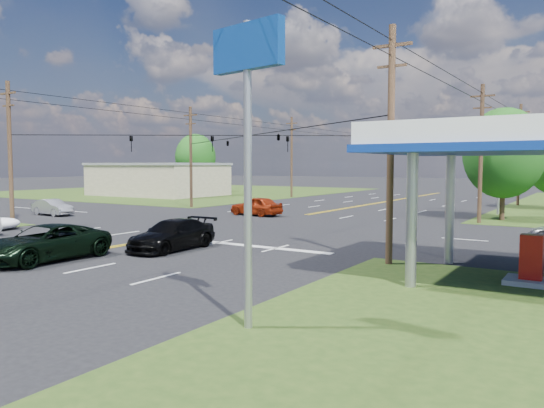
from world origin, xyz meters
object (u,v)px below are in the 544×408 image
Objects in this scene: pole_sw at (10,151)px; tree_right_a at (504,153)px; pole_right_far at (519,153)px; tree_far_l at (196,157)px; pole_nw at (191,156)px; pole_left_far at (292,156)px; sedan_silver at (52,207)px; suv_black at (172,235)px; retail_nw at (158,180)px; polesign_se at (247,91)px; pole_se at (391,142)px; pole_ne at (481,152)px; pickup_dkgreen at (45,243)px.

tree_right_a is (27.00, 21.00, -0.05)m from pole_sw.
tree_far_l is (-45.00, 4.00, 0.03)m from pole_right_far.
pole_left_far is at bearing 90.00° from pole_nw.
sedan_silver is at bearing -97.34° from pole_left_far.
suv_black is at bearing -51.16° from pole_nw.
sedan_silver is at bearing -133.95° from pole_right_far.
tree_far_l reaches higher than retail_nw.
polesign_se is (26.00, -27.96, 0.85)m from pole_nw.
pole_left_far is 53.68m from polesign_se.
tree_right_a is at bearing 62.74° from suv_black.
pole_ne is (0.00, 18.00, 0.00)m from pole_se.
pole_right_far reaches higher than pole_nw.
polesign_se is at bearing -90.00° from pole_right_far.
pole_sw is 27.85m from polesign_se.
tree_far_l is 67.98m from polesign_se.
pole_left_far is 42.27m from suv_black.
pole_nw is 25.85m from suv_black.
pole_nw is 13.48m from sedan_silver.
retail_nw is 48.64m from pickup_dkgreen.
tree_right_a is 30.98m from polesign_se.
pole_right_far reaches higher than retail_nw.
pole_nw is at bearing 127.27° from suv_black.
sedan_silver is at bearing 168.95° from pole_se.
pole_sw is 45.19m from tree_far_l.
pole_ne is at bearing -108.43° from tree_right_a.
tree_right_a is (27.00, -16.00, -0.30)m from pole_left_far.
pole_se reaches higher than polesign_se.
pole_sw is 34.21m from tree_right_a.
pole_right_far is 1.84× the size of pickup_dkgreen.
tree_far_l is 1.60× the size of pickup_dkgreen.
suv_black is (-11.00, -22.87, -4.15)m from tree_right_a.
retail_nw is at bearing -160.56° from pole_left_far.
pole_ne is at bearing -90.00° from pole_right_far.
suv_black is (33.00, -32.87, -1.28)m from retail_nw.
polesign_se is (43.00, -40.96, 3.76)m from retail_nw.
pole_right_far is 1.15× the size of tree_far_l.
polesign_se is (45.00, -50.96, 0.57)m from tree_far_l.
pickup_dkgreen is at bearing -151.22° from pole_se.
sedan_silver is (-4.01, -12.14, -4.27)m from pole_nw.
sedan_silver is (-30.01, -12.14, -4.27)m from pole_ne.
pole_se and pole_ne have the same top height.
tree_far_l is 55.52m from suv_black.
tree_right_a is at bearing -61.85° from sedan_silver.
retail_nw is 2.94× the size of pickup_dkgreen.
pole_right_far reaches higher than polesign_se.
pole_nw is 1.28× the size of polesign_se.
polesign_se is (12.50, -3.09, 5.01)m from pickup_dkgreen.
pole_right_far is 2.03× the size of suv_black.
pole_se is 9.99m from polesign_se.
pickup_dkgreen is (13.50, -24.87, -4.16)m from pole_nw.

